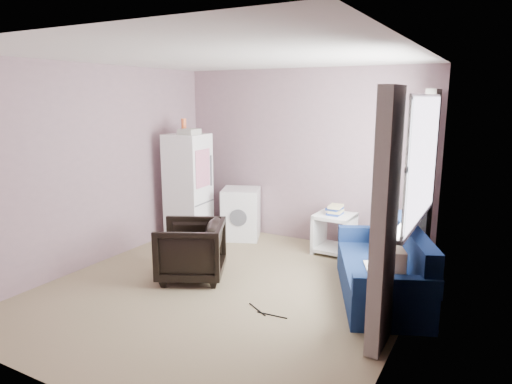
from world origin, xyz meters
TOP-DOWN VIEW (x-y plane):
  - room at (0.02, 0.01)m, footprint 3.84×4.24m
  - armchair at (-0.53, 0.07)m, footprint 0.94×0.96m
  - fridge at (-1.46, 1.27)m, footprint 0.58×0.58m
  - washing_machine at (-0.82, 1.71)m, footprint 0.70×0.70m
  - side_table at (0.65, 1.73)m, footprint 0.51×0.51m
  - sofa at (1.59, 0.65)m, footprint 1.38×1.87m
  - window_dressing at (1.78, 0.70)m, footprint 0.17×2.62m
  - floor_cables at (0.64, -0.30)m, footprint 0.48×0.18m

SIDE VIEW (x-z plane):
  - floor_cables at x=0.64m, z-range 0.00..0.01m
  - sofa at x=1.59m, z-range -0.10..0.66m
  - side_table at x=0.65m, z-range -0.02..0.65m
  - armchair at x=-0.53m, z-range 0.00..0.76m
  - washing_machine at x=-0.82m, z-range 0.02..0.77m
  - fridge at x=-1.46m, z-range -0.10..1.70m
  - window_dressing at x=1.78m, z-range 0.02..2.20m
  - room at x=0.02m, z-range -0.02..2.52m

